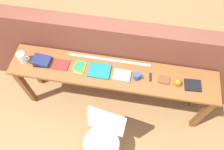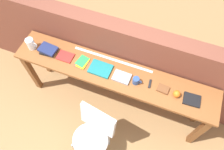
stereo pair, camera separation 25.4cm
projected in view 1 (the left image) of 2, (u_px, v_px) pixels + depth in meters
name	position (u px, v px, depth m)	size (l,w,h in m)	color
ground_plane	(109.00, 120.00, 3.20)	(40.00, 40.00, 0.00)	#9E7547
brick_wall_back	(117.00, 59.00, 2.95)	(6.00, 0.20, 1.32)	brown
sideboard	(113.00, 78.00, 2.71)	(2.50, 0.44, 0.88)	brown
chair_white_moulded	(103.00, 136.00, 2.56)	(0.51, 0.52, 0.89)	silver
pitcher_white	(22.00, 57.00, 2.60)	(0.14, 0.10, 0.18)	white
book_stack_leftmost	(42.00, 61.00, 2.63)	(0.23, 0.17, 0.06)	black
magazine_cycling	(61.00, 65.00, 2.63)	(0.20, 0.15, 0.02)	red
pamphlet_pile_colourful	(79.00, 67.00, 2.61)	(0.15, 0.19, 0.01)	purple
book_open_centre	(99.00, 71.00, 2.58)	(0.26, 0.20, 0.02)	#19757A
book_grey_hardcover	(122.00, 75.00, 2.55)	(0.20, 0.15, 0.03)	#9E9EA3
mug	(137.00, 76.00, 2.51)	(0.11, 0.08, 0.09)	#2D4C8C
multitool_folded	(150.00, 77.00, 2.54)	(0.02, 0.11, 0.02)	black
leather_journal_brown	(164.00, 80.00, 2.52)	(0.13, 0.10, 0.02)	brown
sports_ball_small	(178.00, 82.00, 2.47)	(0.08, 0.08, 0.08)	orange
book_repair_rightmost	(193.00, 85.00, 2.49)	(0.18, 0.15, 0.02)	black
ruler_metal_back_edge	(109.00, 60.00, 2.68)	(1.02, 0.03, 0.00)	silver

